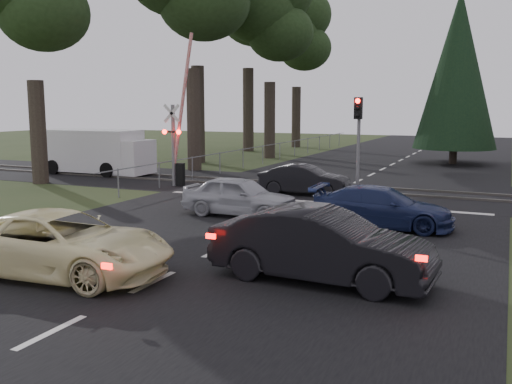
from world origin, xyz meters
The scene contains 19 objects.
ground centered at (0.00, 0.00, 0.00)m, with size 120.00×120.00×0.00m, color #2C3A1A.
road centered at (0.00, 10.00, 0.01)m, with size 14.00×100.00×0.01m, color black.
rail_corridor centered at (0.00, 12.00, 0.01)m, with size 120.00×8.00×0.01m, color black.
stop_line centered at (0.00, 8.20, 0.01)m, with size 13.00×0.35×0.00m, color silver.
rail_near centered at (0.00, 11.20, 0.05)m, with size 120.00×0.12×0.10m, color #59544C.
rail_far centered at (0.00, 12.80, 0.05)m, with size 120.00×0.12×0.10m, color #59544C.
crossing_signal centered at (-7.27, 9.79, 2.06)m, with size 1.62×0.38×6.96m.
traffic_signal_center centered at (1.00, 10.68, 2.81)m, with size 0.32×0.48×4.10m.
euc_tree_c centered at (-9.00, 25.00, 9.51)m, with size 6.00×6.00×13.20m.
euc_tree_d centered at (-13.00, 30.00, 11.91)m, with size 7.50×7.50×16.50m.
euc_tree_e centered at (-11.00, 36.00, 9.51)m, with size 6.00×6.00×13.20m.
conifer_tree centered at (3.50, 26.00, 5.99)m, with size 5.20×5.20×11.00m.
fence_left centered at (-7.80, 22.50, 0.00)m, with size 0.10×36.00×1.20m, color slate, non-canonical shape.
cream_coupe centered at (-2.18, -3.38, 0.71)m, with size 2.37×5.14×1.43m, color #FDF3B5.
dark_hatchback centered at (3.28, -1.43, 0.79)m, with size 1.67×4.78×1.57m, color black.
silver_car centered at (-1.54, 4.49, 0.68)m, with size 1.61×4.00×1.36m, color #ABACB3.
blue_sedan centered at (3.32, 4.59, 0.63)m, with size 1.78×4.37×1.27m, color #19234D.
dark_car_far centered at (-1.05, 9.86, 0.63)m, with size 1.34×3.84×1.27m, color black.
white_van centered at (-13.80, 12.17, 1.23)m, with size 6.26×2.52×2.43m.
Camera 1 is at (6.85, -12.90, 3.78)m, focal length 40.00 mm.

